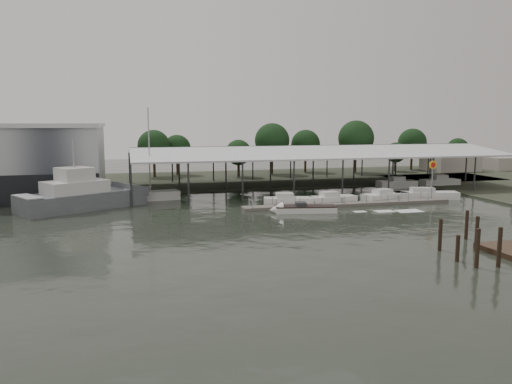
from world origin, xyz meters
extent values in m
plane|color=#262C24|center=(0.00, 0.00, 0.00)|extent=(200.00, 200.00, 0.00)
cube|color=#383E2E|center=(0.00, 42.00, 0.10)|extent=(140.00, 30.00, 0.30)
cube|color=#A5AAB0|center=(-28.00, 30.00, 5.00)|extent=(24.00, 20.00, 10.00)
cube|color=black|center=(-28.00, 19.95, 2.00)|extent=(24.00, 0.30, 4.00)
cube|color=silver|center=(-28.00, 30.00, 10.20)|extent=(24.50, 20.50, 0.60)
cube|color=#303336|center=(17.00, 28.00, 6.76)|extent=(58.00, 0.40, 0.30)
cylinder|color=#303336|center=(-12.00, 16.50, 2.75)|extent=(0.24, 0.24, 5.50)
cylinder|color=#303336|center=(-12.00, 39.50, 2.75)|extent=(0.24, 0.24, 5.50)
cylinder|color=#303336|center=(46.00, 39.50, 2.75)|extent=(0.24, 0.24, 5.50)
cube|color=#625D57|center=(15.00, 10.00, 0.20)|extent=(28.00, 2.00, 0.40)
cylinder|color=gray|center=(2.00, 9.10, 0.80)|extent=(0.10, 0.10, 1.20)
cylinder|color=gray|center=(28.00, 10.90, 0.80)|extent=(0.10, 0.10, 1.20)
cube|color=gray|center=(14.00, 10.00, 0.70)|extent=(0.30, 0.30, 0.70)
cylinder|color=gray|center=(27.00, 10.00, 2.50)|extent=(0.16, 0.16, 5.00)
cylinder|color=yellow|center=(27.00, 10.00, 5.00)|extent=(1.10, 0.12, 1.10)
cylinder|color=red|center=(27.00, 9.93, 5.00)|extent=(0.70, 0.05, 0.70)
cube|color=gray|center=(55.00, 45.00, 2.00)|extent=(10.00, 8.00, 4.00)
cube|color=gray|center=(68.00, 44.00, 1.50)|extent=(8.00, 6.00, 3.00)
cube|color=slate|center=(-17.87, 16.25, 0.90)|extent=(15.64, 12.22, 2.40)
cube|color=slate|center=(-12.17, 19.64, 1.90)|extent=(5.07, 5.82, 1.74)
cube|color=silver|center=(-18.65, 15.79, 2.69)|extent=(8.32, 7.37, 1.80)
cube|color=silver|center=(-18.65, 15.79, 4.39)|extent=(5.02, 5.06, 1.61)
cylinder|color=gray|center=(-18.65, 15.79, 6.79)|extent=(0.18, 0.18, 3.50)
cube|color=gray|center=(-23.57, 12.86, 2.21)|extent=(4.13, 5.26, 0.15)
cube|color=white|center=(-9.87, 20.96, 0.50)|extent=(8.94, 4.09, 1.40)
cube|color=silver|center=(-11.22, 20.71, 1.40)|extent=(3.03, 2.25, 0.80)
cylinder|color=gray|center=(-9.44, 21.03, 6.77)|extent=(0.16, 0.16, 11.67)
cylinder|color=gray|center=(-10.97, 20.76, 1.90)|extent=(3.47, 0.74, 0.12)
cube|color=white|center=(7.90, 6.84, 0.35)|extent=(7.43, 3.28, 0.90)
cone|color=white|center=(4.44, 7.48, 0.35)|extent=(1.94, 2.26, 2.00)
cube|color=black|center=(7.90, 6.84, 0.75)|extent=(7.44, 3.34, 0.12)
cube|color=#303336|center=(7.33, 6.94, 1.00)|extent=(1.44, 1.60, 0.50)
cube|color=silver|center=(14.38, 5.63, 0.02)|extent=(2.30, 1.50, 0.04)
cube|color=silver|center=(17.33, 5.08, 0.02)|extent=(3.10, 2.00, 0.04)
cube|color=silver|center=(20.28, 4.53, 0.02)|extent=(3.90, 2.50, 0.04)
cube|color=white|center=(7.48, 12.08, 0.50)|extent=(6.51, 3.33, 1.10)
cube|color=silver|center=(6.98, 12.08, 1.30)|extent=(2.44, 1.99, 0.70)
cube|color=white|center=(13.53, 11.85, 0.50)|extent=(6.36, 2.75, 1.10)
cube|color=silver|center=(13.03, 11.85, 1.30)|extent=(2.30, 1.80, 0.70)
cube|color=white|center=(21.48, 12.32, 0.50)|extent=(7.03, 3.60, 1.10)
cube|color=silver|center=(20.98, 12.32, 1.30)|extent=(2.64, 2.08, 0.70)
cube|color=white|center=(27.59, 12.29, 0.50)|extent=(9.17, 4.25, 1.10)
cube|color=silver|center=(27.09, 12.29, 1.30)|extent=(3.41, 2.30, 0.70)
cylinder|color=black|center=(15.40, -13.60, 1.18)|extent=(0.32, 0.32, 3.57)
cylinder|color=black|center=(13.96, -17.90, 1.21)|extent=(0.32, 0.32, 3.61)
cylinder|color=black|center=(11.95, -15.82, 0.74)|extent=(0.32, 0.32, 2.68)
cylinder|color=black|center=(12.65, -12.59, 1.04)|extent=(0.32, 0.32, 3.29)
cylinder|color=black|center=(17.41, -9.70, 1.05)|extent=(0.32, 0.32, 3.29)
cylinder|color=black|center=(12.25, -17.67, 1.18)|extent=(0.32, 0.32, 3.56)
cylinder|color=#2F2215|center=(-7.33, 48.66, 2.19)|extent=(0.50, 0.50, 4.37)
sphere|color=#183917|center=(-7.33, 48.66, 6.12)|extent=(6.12, 6.12, 6.12)
cylinder|color=#2F2215|center=(-2.70, 51.16, 1.94)|extent=(0.50, 0.50, 3.88)
sphere|color=#183917|center=(-2.70, 51.16, 5.44)|extent=(5.44, 5.44, 5.44)
cylinder|color=#2F2215|center=(8.25, 44.63, 1.74)|extent=(0.50, 0.50, 3.49)
sphere|color=#183917|center=(8.25, 44.63, 4.88)|extent=(4.88, 4.88, 4.88)
cylinder|color=#2F2215|center=(15.89, 47.93, 2.48)|extent=(0.50, 0.50, 4.96)
sphere|color=#183917|center=(15.89, 47.93, 6.95)|extent=(6.95, 6.95, 6.95)
cylinder|color=#2F2215|center=(23.77, 50.01, 2.15)|extent=(0.50, 0.50, 4.31)
sphere|color=#183917|center=(23.77, 50.01, 6.03)|extent=(6.03, 6.03, 6.03)
cylinder|color=#2F2215|center=(33.32, 46.19, 2.61)|extent=(0.50, 0.50, 5.22)
sphere|color=#183917|center=(33.32, 46.19, 7.31)|extent=(7.31, 7.31, 7.31)
cylinder|color=#2F2215|center=(42.61, 46.27, 1.52)|extent=(0.50, 0.50, 3.04)
sphere|color=#183917|center=(42.61, 46.27, 4.25)|extent=(4.25, 4.25, 4.25)
cylinder|color=#2F2215|center=(48.21, 49.14, 2.20)|extent=(0.50, 0.50, 4.40)
sphere|color=#183917|center=(48.21, 49.14, 6.15)|extent=(6.15, 6.15, 6.15)
cylinder|color=#2F2215|center=(57.65, 46.27, 1.70)|extent=(0.50, 0.50, 3.40)
sphere|color=#183917|center=(57.65, 46.27, 4.77)|extent=(4.77, 4.77, 4.77)
camera|label=1|loc=(-12.50, -48.04, 10.70)|focal=35.00mm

